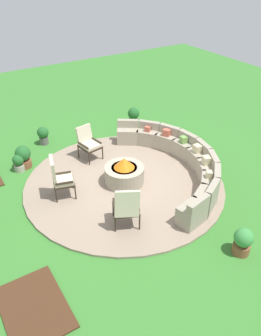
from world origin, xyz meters
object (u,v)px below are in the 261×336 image
(potted_plant_4, at_px, (43,135))
(curved_stone_bench, at_px, (180,161))
(potted_plant_0, at_px, (19,163))
(potted_plant_2, at_px, (134,115))
(lounge_chair_front_left, at_px, (88,142))
(potted_plant_5, at_px, (243,241))
(fire_pit, at_px, (124,173))
(lounge_chair_back_left, at_px, (126,206))
(lounge_chair_front_right, at_px, (59,177))
(potted_plant_1, at_px, (23,156))

(potted_plant_4, bearing_deg, curved_stone_bench, 36.79)
(potted_plant_0, xyz_separation_m, potted_plant_2, (-0.92, 4.53, 0.07))
(lounge_chair_front_left, relative_size, potted_plant_2, 1.61)
(potted_plant_5, bearing_deg, fire_pit, -167.02)
(lounge_chair_front_left, xyz_separation_m, lounge_chair_back_left, (3.23, -0.61, 0.02))
(lounge_chair_back_left, relative_size, potted_plant_4, 1.80)
(potted_plant_0, xyz_separation_m, potted_plant_5, (5.67, 3.06, 0.06))
(potted_plant_0, distance_m, potted_plant_5, 6.45)
(lounge_chair_front_right, height_order, potted_plant_2, lounge_chair_front_right)
(potted_plant_4, bearing_deg, potted_plant_5, 15.38)
(lounge_chair_back_left, xyz_separation_m, potted_plant_0, (-3.70, -1.41, -0.34))
(fire_pit, height_order, potted_plant_4, fire_pit)
(curved_stone_bench, height_order, lounge_chair_back_left, lounge_chair_back_left)
(lounge_chair_back_left, bearing_deg, fire_pit, 85.35)
(fire_pit, xyz_separation_m, curved_stone_bench, (0.32, 1.68, 0.01))
(lounge_chair_front_left, bearing_deg, lounge_chair_front_right, 33.54)
(lounge_chair_front_left, distance_m, potted_plant_5, 5.31)
(potted_plant_2, bearing_deg, fire_pit, -36.13)
(curved_stone_bench, xyz_separation_m, potted_plant_4, (-3.70, -2.76, -0.04))
(potted_plant_4, bearing_deg, lounge_chair_front_right, -11.47)
(lounge_chair_front_left, xyz_separation_m, lounge_chair_front_right, (1.38, -1.46, 0.05))
(potted_plant_1, bearing_deg, potted_plant_4, 137.57)
(lounge_chair_back_left, height_order, potted_plant_1, lounge_chair_back_left)
(lounge_chair_back_left, xyz_separation_m, potted_plant_2, (-4.63, 3.12, -0.27))
(potted_plant_1, bearing_deg, fire_pit, 41.83)
(potted_plant_5, bearing_deg, curved_stone_bench, 164.53)
(lounge_chair_front_right, bearing_deg, lounge_chair_front_left, 149.08)
(lounge_chair_front_right, relative_size, potted_plant_0, 2.21)
(curved_stone_bench, distance_m, lounge_chair_front_left, 2.80)
(curved_stone_bench, bearing_deg, lounge_chair_front_right, -100.93)
(lounge_chair_front_left, bearing_deg, potted_plant_0, -23.02)
(lounge_chair_back_left, xyz_separation_m, potted_plant_1, (-3.82, -1.21, -0.25))
(fire_pit, height_order, curved_stone_bench, fire_pit)
(fire_pit, distance_m, curved_stone_bench, 1.71)
(lounge_chair_front_left, xyz_separation_m, potted_plant_0, (-0.48, -2.02, -0.31))
(fire_pit, height_order, potted_plant_0, fire_pit)
(lounge_chair_front_left, relative_size, potted_plant_0, 1.90)
(lounge_chair_front_left, distance_m, lounge_chair_front_right, 2.01)
(lounge_chair_front_right, relative_size, potted_plant_5, 1.82)
(fire_pit, bearing_deg, lounge_chair_back_left, -29.37)
(curved_stone_bench, height_order, potted_plant_2, curved_stone_bench)
(potted_plant_0, bearing_deg, potted_plant_2, 101.53)
(potted_plant_4, distance_m, potted_plant_5, 7.12)
(curved_stone_bench, distance_m, potted_plant_0, 4.67)
(lounge_chair_back_left, height_order, potted_plant_2, lounge_chair_back_left)
(fire_pit, height_order, potted_plant_2, fire_pit)
(curved_stone_bench, xyz_separation_m, potted_plant_1, (-2.62, -3.74, -0.01))
(potted_plant_0, distance_m, potted_plant_1, 0.24)
(lounge_chair_front_left, xyz_separation_m, potted_plant_1, (-0.59, -1.83, -0.23))
(fire_pit, xyz_separation_m, potted_plant_0, (-2.19, -2.26, -0.08))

